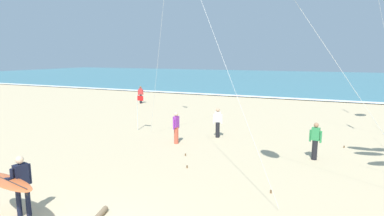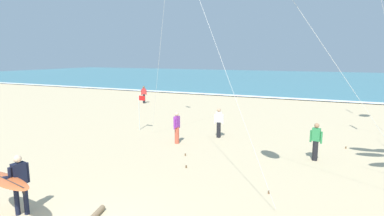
{
  "view_description": "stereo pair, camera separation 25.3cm",
  "coord_description": "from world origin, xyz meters",
  "px_view_note": "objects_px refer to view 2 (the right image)",
  "views": [
    {
      "loc": [
        4.86,
        -4.45,
        4.31
      ],
      "look_at": [
        -0.47,
        7.77,
        2.07
      ],
      "focal_mm": 29.08,
      "sensor_mm": 36.0,
      "label": 1
    },
    {
      "loc": [
        5.09,
        -4.34,
        4.31
      ],
      "look_at": [
        -0.47,
        7.77,
        2.07
      ],
      "focal_mm": 29.08,
      "sensor_mm": 36.0,
      "label": 2
    }
  ],
  "objects_px": {
    "bystander_green_top": "(316,141)",
    "bystander_red_top": "(144,94)",
    "bystander_white_top": "(219,123)",
    "bystander_purple_top": "(177,128)",
    "lifeguard_flag": "(140,109)",
    "surfer_trailing": "(13,180)"
  },
  "relations": [
    {
      "from": "surfer_trailing",
      "to": "bystander_green_top",
      "type": "xyz_separation_m",
      "value": [
        7.06,
        8.35,
        -0.23
      ]
    },
    {
      "from": "surfer_trailing",
      "to": "lifeguard_flag",
      "type": "xyz_separation_m",
      "value": [
        -2.65,
        9.88,
        0.22
      ]
    },
    {
      "from": "bystander_red_top",
      "to": "lifeguard_flag",
      "type": "bearing_deg",
      "value": -57.86
    },
    {
      "from": "surfer_trailing",
      "to": "bystander_purple_top",
      "type": "xyz_separation_m",
      "value": [
        0.65,
        8.21,
        -0.23
      ]
    },
    {
      "from": "surfer_trailing",
      "to": "bystander_purple_top",
      "type": "relative_size",
      "value": 1.41
    },
    {
      "from": "bystander_green_top",
      "to": "bystander_red_top",
      "type": "relative_size",
      "value": 1.0
    },
    {
      "from": "surfer_trailing",
      "to": "bystander_white_top",
      "type": "relative_size",
      "value": 1.41
    },
    {
      "from": "bystander_white_top",
      "to": "bystander_green_top",
      "type": "xyz_separation_m",
      "value": [
        4.91,
        -1.82,
        0.0
      ]
    },
    {
      "from": "bystander_green_top",
      "to": "bystander_red_top",
      "type": "distance_m",
      "value": 18.57
    },
    {
      "from": "bystander_white_top",
      "to": "lifeguard_flag",
      "type": "height_order",
      "value": "lifeguard_flag"
    },
    {
      "from": "bystander_white_top",
      "to": "lifeguard_flag",
      "type": "xyz_separation_m",
      "value": [
        -4.79,
        -0.29,
        0.45
      ]
    },
    {
      "from": "lifeguard_flag",
      "to": "bystander_purple_top",
      "type": "bearing_deg",
      "value": -26.87
    },
    {
      "from": "bystander_white_top",
      "to": "bystander_purple_top",
      "type": "relative_size",
      "value": 1.0
    },
    {
      "from": "bystander_white_top",
      "to": "bystander_red_top",
      "type": "distance_m",
      "value": 13.54
    },
    {
      "from": "surfer_trailing",
      "to": "bystander_purple_top",
      "type": "bearing_deg",
      "value": 85.46
    },
    {
      "from": "lifeguard_flag",
      "to": "surfer_trailing",
      "type": "bearing_deg",
      "value": -74.98
    },
    {
      "from": "bystander_green_top",
      "to": "bystander_red_top",
      "type": "bearing_deg",
      "value": 145.65
    },
    {
      "from": "surfer_trailing",
      "to": "bystander_red_top",
      "type": "distance_m",
      "value": 20.56
    },
    {
      "from": "surfer_trailing",
      "to": "lifeguard_flag",
      "type": "distance_m",
      "value": 10.23
    },
    {
      "from": "bystander_green_top",
      "to": "bystander_white_top",
      "type": "bearing_deg",
      "value": 159.64
    },
    {
      "from": "bystander_white_top",
      "to": "bystander_green_top",
      "type": "distance_m",
      "value": 5.24
    },
    {
      "from": "bystander_red_top",
      "to": "lifeguard_flag",
      "type": "relative_size",
      "value": 0.76
    }
  ]
}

